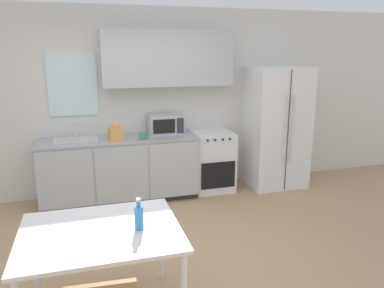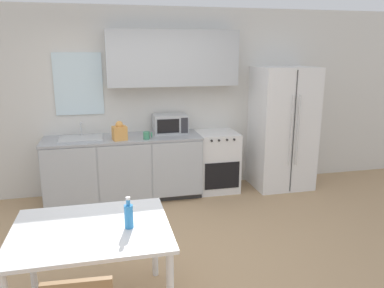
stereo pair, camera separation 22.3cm
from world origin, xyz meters
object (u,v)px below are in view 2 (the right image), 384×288
oven_range (216,161)px  dining_table (92,239)px  coffee_mug (147,135)px  drink_bottle (129,215)px  refrigerator (282,128)px  microwave (170,124)px

oven_range → dining_table: bearing=-125.4°
coffee_mug → oven_range: bearing=12.3°
dining_table → drink_bottle: bearing=-12.1°
oven_range → coffee_mug: coffee_mug is taller
refrigerator → coffee_mug: size_ratio=15.08×
drink_bottle → refrigerator: bearing=44.7°
oven_range → microwave: size_ratio=1.83×
coffee_mug → drink_bottle: same height
refrigerator → microwave: 1.73m
dining_table → refrigerator: bearing=40.9°
refrigerator → dining_table: 3.71m
microwave → drink_bottle: (-0.79, -2.63, -0.18)m
coffee_mug → microwave: bearing=40.4°
oven_range → drink_bottle: drink_bottle is taller
dining_table → drink_bottle: drink_bottle is taller
coffee_mug → dining_table: coffee_mug is taller
coffee_mug → dining_table: 2.37m
microwave → coffee_mug: bearing=-139.6°
refrigerator → dining_table: (-2.80, -2.42, -0.26)m
refrigerator → coffee_mug: (-2.10, -0.17, 0.03)m
coffee_mug → drink_bottle: size_ratio=0.49×
microwave → drink_bottle: 2.75m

